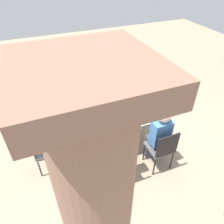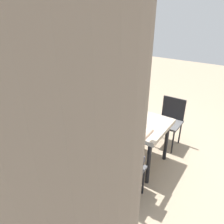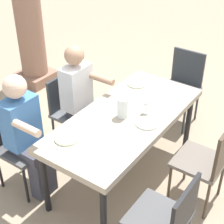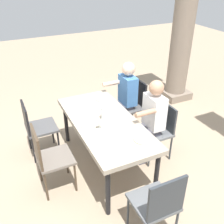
% 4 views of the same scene
% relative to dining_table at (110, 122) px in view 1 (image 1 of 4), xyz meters
% --- Properties ---
extents(ground_plane, '(16.00, 16.00, 0.00)m').
position_rel_dining_table_xyz_m(ground_plane, '(0.00, 0.00, -0.70)').
color(ground_plane, gray).
extents(dining_table, '(1.81, 0.83, 0.77)m').
position_rel_dining_table_xyz_m(dining_table, '(0.00, 0.00, 0.00)').
color(dining_table, tan).
rests_on(dining_table, ground).
extents(chair_west_north, '(0.44, 0.44, 0.93)m').
position_rel_dining_table_xyz_m(chair_west_north, '(-0.68, 0.83, -0.16)').
color(chair_west_north, '#4F4F50').
rests_on(chair_west_north, ground).
extents(chair_west_south, '(0.44, 0.44, 0.90)m').
position_rel_dining_table_xyz_m(chair_west_south, '(-0.68, -0.83, -0.17)').
color(chair_west_south, '#4F4F50').
rests_on(chair_west_south, ground).
extents(chair_mid_north, '(0.44, 0.44, 0.86)m').
position_rel_dining_table_xyz_m(chair_mid_north, '(0.12, 0.83, -0.20)').
color(chair_mid_north, '#5B5E61').
rests_on(chair_mid_north, ground).
extents(chair_mid_south, '(0.44, 0.44, 0.95)m').
position_rel_dining_table_xyz_m(chair_mid_south, '(0.12, -0.83, -0.15)').
color(chair_mid_south, '#6A6158').
rests_on(chair_mid_south, ground).
extents(chair_head_east, '(0.44, 0.44, 0.93)m').
position_rel_dining_table_xyz_m(chair_head_east, '(1.33, 0.00, -0.16)').
color(chair_head_east, '#5B5E61').
rests_on(chair_head_east, ground).
extents(diner_woman_green, '(0.35, 0.49, 1.28)m').
position_rel_dining_table_xyz_m(diner_woman_green, '(0.13, 0.65, -0.01)').
color(diner_woman_green, '#3F3F4C').
rests_on(diner_woman_green, ground).
extents(diner_man_white, '(0.35, 0.50, 1.28)m').
position_rel_dining_table_xyz_m(diner_man_white, '(-0.68, 0.66, -0.01)').
color(diner_man_white, '#3F3F4C').
rests_on(diner_man_white, ground).
extents(plate_0, '(0.22, 0.22, 0.02)m').
position_rel_dining_table_xyz_m(plate_0, '(-0.61, 0.22, 0.08)').
color(plate_0, silver).
rests_on(plate_0, dining_table).
extents(fork_0, '(0.03, 0.17, 0.01)m').
position_rel_dining_table_xyz_m(fork_0, '(-0.76, 0.22, 0.07)').
color(fork_0, silver).
rests_on(fork_0, dining_table).
extents(spoon_0, '(0.02, 0.17, 0.01)m').
position_rel_dining_table_xyz_m(spoon_0, '(-0.46, 0.22, 0.07)').
color(spoon_0, silver).
rests_on(spoon_0, dining_table).
extents(plate_1, '(0.22, 0.22, 0.02)m').
position_rel_dining_table_xyz_m(plate_1, '(0.00, -0.24, 0.08)').
color(plate_1, white).
rests_on(plate_1, dining_table).
extents(wine_glass_1, '(0.07, 0.07, 0.15)m').
position_rel_dining_table_xyz_m(wine_glass_1, '(0.16, -0.14, 0.18)').
color(wine_glass_1, white).
rests_on(wine_glass_1, dining_table).
extents(fork_1, '(0.03, 0.17, 0.01)m').
position_rel_dining_table_xyz_m(fork_1, '(-0.15, -0.24, 0.07)').
color(fork_1, silver).
rests_on(fork_1, dining_table).
extents(spoon_1, '(0.03, 0.17, 0.01)m').
position_rel_dining_table_xyz_m(spoon_1, '(0.15, -0.24, 0.07)').
color(spoon_1, silver).
rests_on(spoon_1, dining_table).
extents(plate_2, '(0.22, 0.22, 0.02)m').
position_rel_dining_table_xyz_m(plate_2, '(0.60, 0.24, 0.08)').
color(plate_2, silver).
rests_on(plate_2, dining_table).
extents(fork_2, '(0.03, 0.17, 0.01)m').
position_rel_dining_table_xyz_m(fork_2, '(0.45, 0.24, 0.07)').
color(fork_2, silver).
rests_on(fork_2, dining_table).
extents(spoon_2, '(0.02, 0.17, 0.01)m').
position_rel_dining_table_xyz_m(spoon_2, '(0.75, 0.24, 0.07)').
color(spoon_2, silver).
rests_on(spoon_2, dining_table).
extents(water_pitcher, '(0.11, 0.11, 0.20)m').
position_rel_dining_table_xyz_m(water_pitcher, '(-0.03, 0.02, 0.16)').
color(water_pitcher, white).
rests_on(water_pitcher, dining_table).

